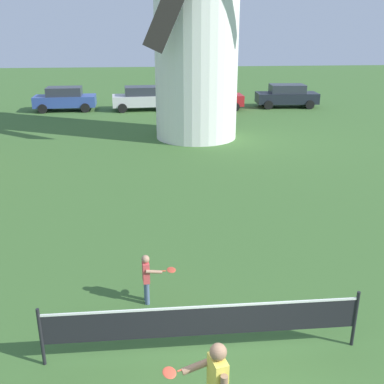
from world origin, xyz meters
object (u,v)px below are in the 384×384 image
object	(u,v)px
windmill	(197,7)
tennis_net	(203,321)
player_far	(148,276)
parked_car_black	(287,95)
parked_car_blue	(65,99)
parked_car_silver	(142,98)
parked_car_red	(213,98)

from	to	relation	value
windmill	tennis_net	bearing A→B (deg)	-95.40
player_far	tennis_net	bearing A→B (deg)	-60.90
windmill	parked_car_black	bearing A→B (deg)	49.56
windmill	parked_car_blue	xyz separation A→B (m)	(-7.93, 8.43, -5.40)
tennis_net	player_far	size ratio (longest dim) A/B	5.03
tennis_net	parked_car_silver	world-z (taller)	parked_car_silver
parked_car_blue	parked_car_silver	size ratio (longest dim) A/B	1.02
parked_car_silver	parked_car_black	world-z (taller)	same
player_far	parked_car_black	world-z (taller)	parked_car_black
parked_car_silver	parked_car_red	world-z (taller)	same
windmill	parked_car_red	bearing A→B (deg)	75.99
parked_car_blue	parked_car_silver	world-z (taller)	same
parked_car_silver	parked_car_black	distance (m)	10.04
parked_car_black	parked_car_red	bearing A→B (deg)	-174.32
tennis_net	parked_car_red	world-z (taller)	parked_car_red
player_far	parked_car_red	size ratio (longest dim) A/B	0.28
tennis_net	windmill	bearing A→B (deg)	84.60
parked_car_silver	parked_car_black	bearing A→B (deg)	1.10
tennis_net	player_far	xyz separation A→B (m)	(-0.94, 1.68, -0.07)
tennis_net	parked_car_blue	size ratio (longest dim) A/B	1.34
tennis_net	parked_car_red	bearing A→B (deg)	81.73
tennis_net	parked_car_blue	bearing A→B (deg)	104.54
player_far	parked_car_blue	bearing A→B (deg)	103.36
tennis_net	player_far	distance (m)	1.93
tennis_net	parked_car_red	size ratio (longest dim) A/B	1.39
tennis_net	parked_car_black	size ratio (longest dim) A/B	1.28
parked_car_blue	parked_car_black	world-z (taller)	same
parked_car_blue	parked_car_silver	distance (m)	5.09
tennis_net	parked_car_silver	size ratio (longest dim) A/B	1.37
windmill	parked_car_black	xyz separation A→B (m)	(7.19, 8.43, -5.40)
tennis_net	parked_car_blue	world-z (taller)	parked_car_blue
windmill	tennis_net	xyz separation A→B (m)	(-1.54, -16.24, -5.52)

